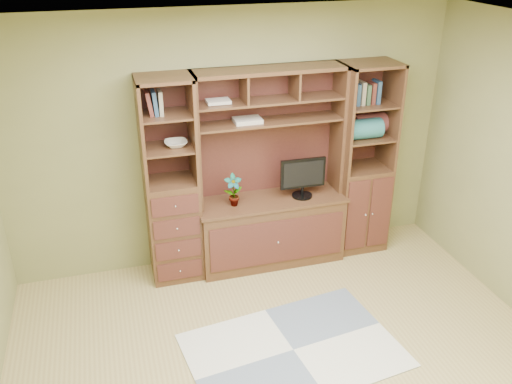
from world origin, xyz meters
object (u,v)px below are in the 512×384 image
object	(u,v)px
left_tower	(171,183)
right_tower	(363,160)
center_hutch	(271,172)
monitor	(303,171)

from	to	relation	value
left_tower	right_tower	size ratio (longest dim) A/B	1.00
center_hutch	monitor	distance (m)	0.33
center_hutch	monitor	world-z (taller)	center_hutch
left_tower	monitor	distance (m)	1.33
right_tower	left_tower	bearing A→B (deg)	180.00
center_hutch	right_tower	distance (m)	1.03
center_hutch	right_tower	bearing A→B (deg)	2.23
center_hutch	left_tower	xyz separation A→B (m)	(-1.00, 0.04, 0.00)
right_tower	monitor	world-z (taller)	right_tower
monitor	center_hutch	bearing A→B (deg)	175.19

